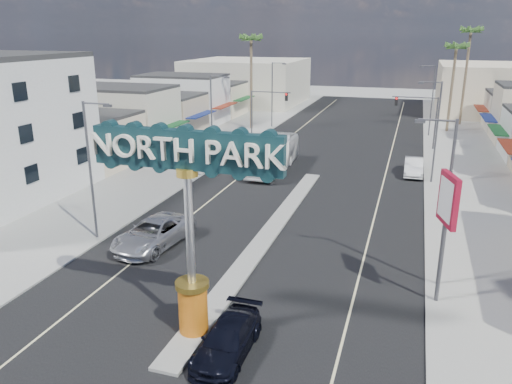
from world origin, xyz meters
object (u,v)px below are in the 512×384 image
Objects in this scene: streetlight_l_far at (273,91)px; streetlight_r_mid at (435,127)px; palm_left_far at (251,43)px; streetlight_r_near at (444,196)px; streetlight_r_far at (431,97)px; palm_right_mid at (456,51)px; palm_right_far at (470,36)px; streetlight_l_near at (92,164)px; car_parked_left at (252,161)px; bank_pylon_sign at (447,207)px; suv_left at (154,233)px; city_bus at (274,155)px; streetlight_l_mid at (213,116)px; car_parked_right at (414,167)px; traffic_signal_right at (420,112)px; suv_right at (228,340)px; gateway_sign at (189,210)px; traffic_signal_left at (265,105)px.

streetlight_r_mid is at bearing -46.52° from streetlight_l_far.
streetlight_r_mid is at bearing -40.48° from palm_left_far.
streetlight_r_near and streetlight_r_far have the same top height.
streetlight_r_mid is 26.71m from palm_right_mid.
streetlight_r_near is 52.71m from palm_right_far.
car_parked_left is at bearing 78.24° from streetlight_l_near.
palm_right_far reaches higher than streetlight_r_mid.
streetlight_l_near is at bearing 158.30° from bank_pylon_sign.
suv_left is 20.06m from city_bus.
streetlight_l_mid is 30.32m from streetlight_r_far.
streetlight_l_mid is at bearing -132.03° from palm_right_mid.
palm_right_far reaches higher than palm_left_far.
city_bus is at bearing 6.52° from car_parked_left.
streetlight_l_near is 29.91m from car_parked_right.
streetlight_l_mid is at bearing -128.48° from palm_right_far.
streetlight_r_far is at bearing 75.26° from suv_left.
palm_right_far is (25.43, 10.00, 7.32)m from streetlight_l_far.
traffic_signal_right is 24.09m from palm_left_far.
palm_right_mid is at bearing 12.99° from palm_left_far.
streetlight_l_near and streetlight_r_near have the same top height.
city_bus is (8.85, -20.01, -9.99)m from palm_left_far.
streetlight_r_far is 26.64m from city_bus.
suv_right is 29.97m from car_parked_left.
streetlight_r_near is 1.00× the size of streetlight_r_mid.
streetlight_r_near reaches higher than car_parked_left.
streetlight_l_mid is 31.84m from suv_right.
streetlight_r_far is (10.43, 50.02, -0.86)m from gateway_sign.
gateway_sign is at bearing -75.52° from car_parked_left.
streetlight_r_mid is at bearing -90.00° from streetlight_r_far.
bank_pylon_sign is (0.06, -21.83, 0.04)m from streetlight_r_mid.
car_parked_left is at bearing 130.21° from streetlight_r_near.
palm_right_mid reaches higher than car_parked_left.
car_parked_left is at bearing -179.33° from streetlight_r_mid.
streetlight_l_near is at bearing -116.99° from palm_right_mid.
car_parked_right is at bearing -32.69° from traffic_signal_left.
streetlight_l_far is 48.57m from bank_pylon_sign.
suv_left reaches higher than suv_right.
car_parked_right is at bearing 6.83° from streetlight_l_mid.
streetlight_r_mid reaches higher than city_bus.
palm_right_far is at bearing 23.20° from palm_left_far.
gateway_sign is 1.95× the size of car_parked_left.
traffic_signal_left is 0.95× the size of suv_left.
palm_left_far reaches higher than streetlight_r_near.
suv_left is 0.58× the size of city_bus.
streetlight_l_near is 21.25m from city_bus.
streetlight_r_mid is (19.62, -13.99, 0.79)m from traffic_signal_left.
palm_right_mid is 56.94m from suv_right.
bank_pylon_sign is at bearing 39.86° from suv_right.
traffic_signal_right is 0.67× the size of streetlight_l_mid.
streetlight_r_near is at bearing -90.00° from streetlight_r_far.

